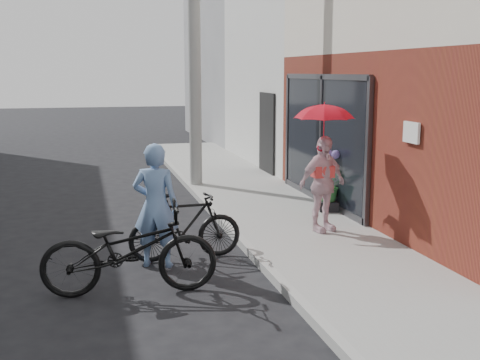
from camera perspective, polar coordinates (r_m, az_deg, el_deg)
name	(u,v)px	position (r m, az deg, el deg)	size (l,w,h in m)	color
ground	(198,278)	(8.04, -4.04, -9.23)	(80.00, 80.00, 0.00)	black
sidewalk	(296,226)	(10.40, 5.35, -4.36)	(2.20, 24.00, 0.12)	gray
curb	(231,230)	(10.08, -0.88, -4.80)	(0.12, 24.00, 0.12)	#9E9E99
plaster_building	(380,43)	(18.57, 13.17, 12.52)	(8.00, 6.00, 7.00)	silver
east_building_far	(298,51)	(24.98, 5.54, 12.09)	(8.00, 8.00, 7.00)	gray
utility_pole	(194,34)	(13.70, -4.36, 13.66)	(0.28, 0.28, 7.00)	#9E9E99
officer	(156,206)	(8.33, -8.01, -2.41)	(0.63, 0.41, 1.73)	#6687B6
bike_left	(129,250)	(7.42, -10.44, -6.54)	(0.74, 2.11, 1.11)	black
bike_right	(185,226)	(8.67, -5.20, -4.40)	(0.46, 1.63, 0.98)	black
kimono_woman	(322,184)	(9.75, 7.82, -0.38)	(0.91, 0.38, 1.55)	beige
parasol	(324,111)	(9.60, 7.99, 6.50)	(0.90, 0.90, 0.79)	#F61C37
planter	(329,206)	(11.33, 8.43, -2.43)	(0.35, 0.35, 0.18)	black
potted_plant	(330,184)	(11.25, 8.49, -0.42)	(0.56, 0.49, 0.63)	#2E7434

